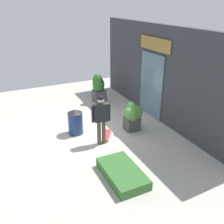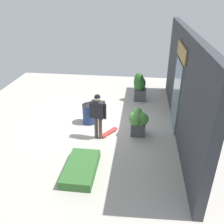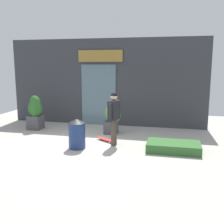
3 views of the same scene
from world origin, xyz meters
TOP-DOWN VIEW (x-y plane):
  - ground_plane at (0.00, 0.00)m, footprint 12.00×12.00m
  - building_facade at (-0.01, 2.98)m, footprint 8.53×0.31m
  - skateboarder at (1.02, 0.04)m, footprint 0.34×0.62m
  - skateboard at (0.67, 0.40)m, footprint 0.80×0.61m
  - planter_box_left at (0.66, 1.45)m, footprint 0.62×0.71m
  - planter_box_right at (-2.54, 1.43)m, footprint 0.59×0.62m
  - trash_bin at (-0.05, -0.52)m, footprint 0.54×0.54m
  - hedge_ledge at (2.91, -0.15)m, footprint 1.60×0.90m

SIDE VIEW (x-z plane):
  - ground_plane at x=0.00m, z-range 0.00..0.00m
  - skateboard at x=0.67m, z-range 0.02..0.10m
  - hedge_ledge at x=2.91m, z-range 0.00..0.27m
  - trash_bin at x=-0.05m, z-range 0.00..0.95m
  - planter_box_left at x=0.66m, z-range 0.06..1.19m
  - planter_box_right at x=-2.54m, z-range 0.06..1.46m
  - skateboarder at x=1.02m, z-range 0.20..1.94m
  - building_facade at x=-0.01m, z-range -0.01..3.67m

